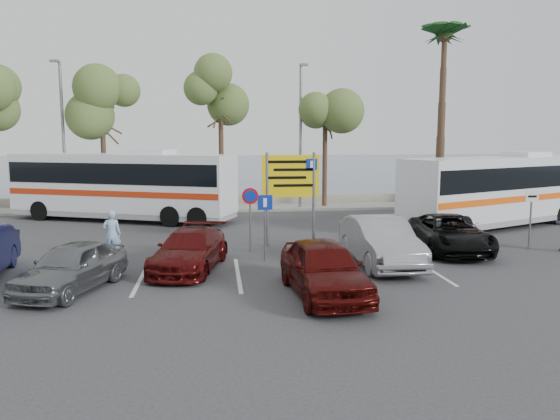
{
  "coord_description": "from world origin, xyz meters",
  "views": [
    {
      "loc": [
        -1.83,
        -17.35,
        4.22
      ],
      "look_at": [
        0.57,
        3.0,
        1.43
      ],
      "focal_mm": 35.0,
      "sensor_mm": 36.0,
      "label": 1
    }
  ],
  "objects": [
    {
      "name": "kerb_strip",
      "position": [
        0.0,
        14.0,
        0.07
      ],
      "size": [
        44.0,
        2.4,
        0.15
      ],
      "primitive_type": "cube",
      "color": "gray",
      "rests_on": "ground"
    },
    {
      "name": "car_maroon",
      "position": [
        -2.69,
        -0.21,
        0.64
      ],
      "size": [
        2.75,
        4.7,
        1.28
      ],
      "primitive_type": "imported",
      "rotation": [
        0.0,
        0.0,
        -0.23
      ],
      "color": "#500D0D",
      "rests_on": "ground"
    },
    {
      "name": "tree_right",
      "position": [
        4.5,
        14.0,
        6.17
      ],
      "size": [
        3.2,
        3.2,
        7.4
      ],
      "color": "#382619",
      "rests_on": "kerb_strip"
    },
    {
      "name": "car_silver_b",
      "position": [
        3.5,
        -0.28,
        0.79
      ],
      "size": [
        1.73,
        4.79,
        1.57
      ],
      "primitive_type": "imported",
      "rotation": [
        0.0,
        0.0,
        0.02
      ],
      "color": "#97979C",
      "rests_on": "ground"
    },
    {
      "name": "sign_taxi",
      "position": [
        9.8,
        1.49,
        1.42
      ],
      "size": [
        0.5,
        0.07,
        2.2
      ],
      "color": "slate",
      "rests_on": "ground"
    },
    {
      "name": "car_red",
      "position": [
        0.98,
        -3.5,
        0.75
      ],
      "size": [
        2.1,
        4.52,
        1.5
      ],
      "primitive_type": "imported",
      "rotation": [
        0.0,
        0.0,
        0.08
      ],
      "color": "#4A0C0A",
      "rests_on": "ground"
    },
    {
      "name": "street_lamp_right",
      "position": [
        3.0,
        13.52,
        4.6
      ],
      "size": [
        0.45,
        1.15,
        8.01
      ],
      "color": "slate",
      "rests_on": "kerb_strip"
    },
    {
      "name": "sign_parking",
      "position": [
        -0.2,
        0.79,
        1.47
      ],
      "size": [
        0.5,
        0.07,
        2.25
      ],
      "color": "slate",
      "rests_on": "ground"
    },
    {
      "name": "lane_markings",
      "position": [
        -1.14,
        -1.0,
        0.0
      ],
      "size": [
        12.02,
        4.2,
        0.01
      ],
      "primitive_type": null,
      "color": "silver",
      "rests_on": "ground"
    },
    {
      "name": "seawall",
      "position": [
        0.0,
        16.0,
        0.3
      ],
      "size": [
        48.0,
        0.8,
        0.6
      ],
      "primitive_type": "cube",
      "color": "gray",
      "rests_on": "ground"
    },
    {
      "name": "palm_tree",
      "position": [
        11.5,
        14.0,
        9.87
      ],
      "size": [
        4.8,
        4.8,
        11.2
      ],
      "color": "#382619",
      "rests_on": "kerb_strip"
    },
    {
      "name": "car_silver_a",
      "position": [
        -5.79,
        -2.23,
        0.67
      ],
      "size": [
        2.82,
        4.25,
        1.34
      ],
      "primitive_type": "imported",
      "rotation": [
        0.0,
        0.0,
        -0.34
      ],
      "color": "slate",
      "rests_on": "ground"
    },
    {
      "name": "tree_left",
      "position": [
        -8.0,
        14.0,
        6.0
      ],
      "size": [
        3.2,
        3.2,
        7.2
      ],
      "color": "#382619",
      "rests_on": "kerb_strip"
    },
    {
      "name": "coach_bus_right",
      "position": [
        11.38,
        6.5,
        1.61
      ],
      "size": [
        11.11,
        6.86,
        3.48
      ],
      "color": "silver",
      "rests_on": "ground"
    },
    {
      "name": "ground",
      "position": [
        0.0,
        0.0,
        0.0
      ],
      "size": [
        120.0,
        120.0,
        0.0
      ],
      "primitive_type": "plane",
      "color": "#313134",
      "rests_on": "ground"
    },
    {
      "name": "direction_sign",
      "position": [
        1.0,
        3.2,
        2.43
      ],
      "size": [
        2.2,
        0.12,
        3.6
      ],
      "color": "slate",
      "rests_on": "ground"
    },
    {
      "name": "pedestrian_near",
      "position": [
        -5.45,
        1.84,
        0.84
      ],
      "size": [
        0.64,
        0.44,
        1.69
      ],
      "primitive_type": "imported",
      "rotation": [
        0.0,
        0.0,
        3.2
      ],
      "color": "#92B4D5",
      "rests_on": "ground"
    },
    {
      "name": "sea",
      "position": [
        0.0,
        60.0,
        0.01
      ],
      "size": [
        140.0,
        140.0,
        0.0
      ],
      "primitive_type": "plane",
      "color": "#3D4A62",
      "rests_on": "ground"
    },
    {
      "name": "coach_bus_left",
      "position": [
        -6.5,
        10.5,
        1.65
      ],
      "size": [
        11.5,
        6.61,
        3.57
      ],
      "color": "silver",
      "rests_on": "ground"
    },
    {
      "name": "sign_no_stop",
      "position": [
        -0.6,
        2.38,
        1.58
      ],
      "size": [
        0.6,
        0.08,
        2.35
      ],
      "color": "slate",
      "rests_on": "ground"
    },
    {
      "name": "suv_black",
      "position": [
        6.68,
        1.5,
        0.67
      ],
      "size": [
        2.69,
        5.0,
        1.33
      ],
      "primitive_type": "imported",
      "rotation": [
        0.0,
        0.0,
        -0.1
      ],
      "color": "black",
      "rests_on": "ground"
    },
    {
      "name": "street_lamp_left",
      "position": [
        -10.0,
        13.52,
        4.6
      ],
      "size": [
        0.45,
        1.15,
        8.01
      ],
      "color": "slate",
      "rests_on": "kerb_strip"
    },
    {
      "name": "tree_mid",
      "position": [
        -1.5,
        14.0,
        6.65
      ],
      "size": [
        3.2,
        3.2,
        8.0
      ],
      "color": "#382619",
      "rests_on": "kerb_strip"
    }
  ]
}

